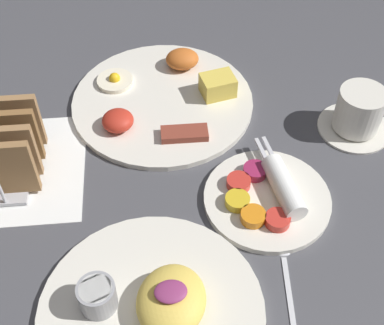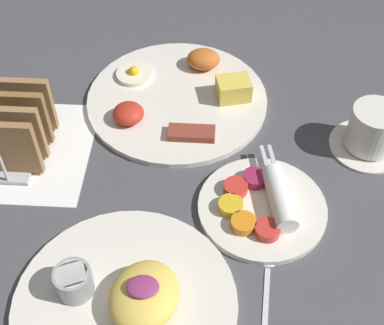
{
  "view_description": "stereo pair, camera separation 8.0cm",
  "coord_description": "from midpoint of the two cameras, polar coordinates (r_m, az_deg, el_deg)",
  "views": [
    {
      "loc": [
        0.01,
        -0.48,
        0.63
      ],
      "look_at": [
        0.06,
        0.05,
        0.03
      ],
      "focal_mm": 50.0,
      "sensor_mm": 36.0,
      "label": 1
    },
    {
      "loc": [
        0.09,
        -0.48,
        0.63
      ],
      "look_at": [
        0.06,
        0.05,
        0.03
      ],
      "focal_mm": 50.0,
      "sensor_mm": 36.0,
      "label": 2
    }
  ],
  "objects": [
    {
      "name": "ground_plane",
      "position": [
        0.8,
        -1.44,
        -3.86
      ],
      "size": [
        3.0,
        3.0,
        0.0
      ],
      "primitive_type": "plane",
      "color": "#47474C"
    },
    {
      "name": "coffee_cup",
      "position": [
        0.9,
        21.09,
        3.01
      ],
      "size": [
        0.12,
        0.12,
        0.08
      ],
      "color": "silver",
      "rests_on": "ground_plane"
    },
    {
      "name": "plate_condiments",
      "position": [
        0.78,
        10.48,
        -4.67
      ],
      "size": [
        0.19,
        0.2,
        0.04
      ],
      "color": "silver",
      "rests_on": "ground_plane"
    },
    {
      "name": "plate_foreground",
      "position": [
        0.69,
        -3.68,
        -14.64
      ],
      "size": [
        0.29,
        0.29,
        0.06
      ],
      "color": "silver",
      "rests_on": "ground_plane"
    },
    {
      "name": "napkin_flat",
      "position": [
        0.89,
        -15.26,
        1.21
      ],
      "size": [
        0.22,
        0.22,
        0.0
      ],
      "color": "white",
      "rests_on": "ground_plane"
    },
    {
      "name": "teaspoon",
      "position": [
        0.73,
        11.24,
        -12.68
      ],
      "size": [
        0.03,
        0.13,
        0.01
      ],
      "color": "silver",
      "rests_on": "ground_plane"
    },
    {
      "name": "plate_breakfast",
      "position": [
        0.93,
        1.08,
        6.98
      ],
      "size": [
        0.31,
        0.31,
        0.05
      ],
      "color": "silver",
      "rests_on": "ground_plane"
    },
    {
      "name": "toast_rack",
      "position": [
        0.85,
        -15.93,
        3.5
      ],
      "size": [
        0.1,
        0.15,
        0.1
      ],
      "color": "#B7B7BC",
      "rests_on": "ground_plane"
    }
  ]
}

